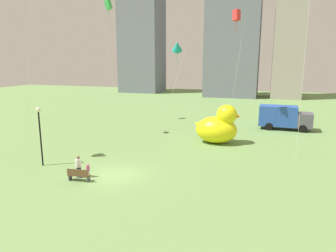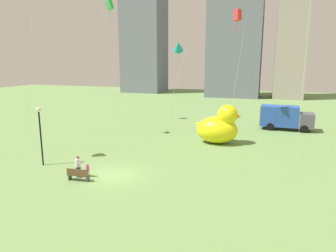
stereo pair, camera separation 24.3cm
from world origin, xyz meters
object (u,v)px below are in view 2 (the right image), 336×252
at_px(kite_teal, 178,46).
at_px(kite_red, 237,16).
at_px(giant_inflatable_duck, 219,127).
at_px(kite_green, 110,6).
at_px(park_bench, 78,174).
at_px(person_child, 88,170).
at_px(lamppost, 40,126).
at_px(box_truck, 285,118).
at_px(person_adult, 78,165).

relative_size(kite_teal, kite_red, 0.78).
height_order(giant_inflatable_duck, kite_teal, kite_teal).
bearing_deg(kite_green, park_bench, -68.28).
distance_m(park_bench, kite_red, 22.99).
bearing_deg(giant_inflatable_duck, kite_green, 156.15).
xyz_separation_m(park_bench, person_child, (0.21, 0.85, 0.09)).
bearing_deg(park_bench, lamppost, 156.76).
bearing_deg(kite_red, box_truck, 37.99).
xyz_separation_m(person_adult, giant_inflatable_duck, (7.88, 12.53, 0.80)).
relative_size(lamppost, kite_green, 0.30).
height_order(park_bench, kite_red, kite_red).
relative_size(giant_inflatable_duck, kite_teal, 0.45).
bearing_deg(box_truck, person_child, -123.30).
xyz_separation_m(box_truck, kite_green, (-22.03, -1.96, 13.58)).
distance_m(kite_teal, kite_green, 11.96).
xyz_separation_m(person_child, lamppost, (-4.86, 1.14, 2.64)).
xyz_separation_m(person_adult, lamppost, (-4.26, 1.38, 2.32)).
distance_m(person_adult, kite_green, 25.15).
bearing_deg(kite_teal, kite_green, 161.37).
distance_m(person_child, giant_inflatable_duck, 14.33).
xyz_separation_m(person_adult, kite_green, (-7.58, 19.36, 14.14)).
bearing_deg(giant_inflatable_duck, kite_teal, 147.24).
bearing_deg(kite_green, box_truck, 5.10).
xyz_separation_m(person_adult, person_child, (0.60, 0.24, -0.32)).
relative_size(lamppost, kite_teal, 0.44).
relative_size(giant_inflatable_duck, kite_green, 0.30).
bearing_deg(lamppost, person_adult, -17.94).
bearing_deg(park_bench, box_truck, 57.34).
bearing_deg(giant_inflatable_duck, lamppost, -137.44).
bearing_deg(park_bench, person_adult, 121.88).
bearing_deg(lamppost, park_bench, -23.24).
bearing_deg(kite_red, person_adult, -117.44).
xyz_separation_m(park_bench, kite_green, (-7.96, 19.98, 14.55)).
distance_m(lamppost, kite_red, 22.41).
relative_size(person_child, kite_red, 0.08).
bearing_deg(kite_red, park_bench, -115.60).
height_order(box_truck, kite_green, kite_green).
relative_size(person_adult, lamppost, 0.34).
relative_size(giant_inflatable_duck, kite_red, 0.35).
relative_size(park_bench, kite_red, 0.12).
xyz_separation_m(person_adult, kite_teal, (2.58, 15.94, 8.83)).
bearing_deg(kite_teal, box_truck, 24.42).
height_order(person_adult, kite_green, kite_green).
bearing_deg(kite_teal, kite_red, 8.79).
relative_size(lamppost, kite_red, 0.35).
distance_m(giant_inflatable_duck, kite_green, 21.53).
relative_size(person_adult, giant_inflatable_duck, 0.34).
bearing_deg(person_child, giant_inflatable_duck, 59.33).
height_order(person_adult, kite_red, kite_red).
height_order(person_child, lamppost, lamppost).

